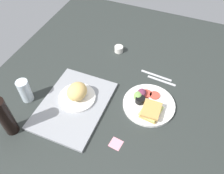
{
  "coord_description": "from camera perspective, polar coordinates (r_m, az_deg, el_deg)",
  "views": [
    {
      "loc": [
        -75.02,
        -28.5,
        99.7
      ],
      "look_at": [
        2.0,
        3.0,
        4.0
      ],
      "focal_mm": 36.9,
      "sensor_mm": 36.0,
      "label": 1
    }
  ],
  "objects": [
    {
      "name": "ground_plane",
      "position": [
        1.29,
        0.9,
        -2.6
      ],
      "size": [
        190.0,
        150.0,
        3.0
      ],
      "primitive_type": "cube",
      "color": "#282D2B"
    },
    {
      "name": "serving_tray",
      "position": [
        1.25,
        -9.47,
        -4.41
      ],
      "size": [
        45.16,
        33.22,
        1.6
      ],
      "primitive_type": "cube",
      "rotation": [
        0.0,
        0.0,
        -0.0
      ],
      "color": "gray",
      "rests_on": "ground_plane"
    },
    {
      "name": "bread_plate_near",
      "position": [
        1.23,
        -8.65,
        -1.62
      ],
      "size": [
        19.98,
        19.98,
        9.48
      ],
      "color": "white",
      "rests_on": "serving_tray"
    },
    {
      "name": "plate_with_salad",
      "position": [
        1.24,
        8.89,
        -4.19
      ],
      "size": [
        27.79,
        27.79,
        5.4
      ],
      "color": "white",
      "rests_on": "ground_plane"
    },
    {
      "name": "drinking_glass",
      "position": [
        1.3,
        -20.77,
        -0.86
      ],
      "size": [
        6.31,
        6.31,
        13.48
      ],
      "primitive_type": "cylinder",
      "color": "silver",
      "rests_on": "ground_plane"
    },
    {
      "name": "soda_bottle",
      "position": [
        1.17,
        -24.95,
        -6.78
      ],
      "size": [
        6.4,
        6.4,
        22.67
      ],
      "primitive_type": "cylinder",
      "color": "black",
      "rests_on": "ground_plane"
    },
    {
      "name": "espresso_cup",
      "position": [
        1.53,
        1.69,
        9.37
      ],
      "size": [
        5.6,
        5.6,
        4.0
      ],
      "primitive_type": "cylinder",
      "color": "silver",
      "rests_on": "ground_plane"
    },
    {
      "name": "fork",
      "position": [
        1.38,
        12.17,
        1.55
      ],
      "size": [
        2.64,
        17.06,
        0.5
      ],
      "primitive_type": "cube",
      "rotation": [
        0.0,
        0.0,
        1.5
      ],
      "color": "#B7B7BC",
      "rests_on": "ground_plane"
    },
    {
      "name": "knife",
      "position": [
        1.41,
        10.91,
        2.84
      ],
      "size": [
        2.96,
        19.05,
        0.5
      ],
      "primitive_type": "cube",
      "rotation": [
        0.0,
        0.0,
        1.49
      ],
      "color": "#B7B7BC",
      "rests_on": "ground_plane"
    },
    {
      "name": "sticky_note",
      "position": [
        1.12,
        0.97,
        -13.86
      ],
      "size": [
        6.28,
        6.28,
        0.12
      ],
      "primitive_type": "cube",
      "rotation": [
        0.0,
        0.0,
        -0.13
      ],
      "color": "pink",
      "rests_on": "ground_plane"
    }
  ]
}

